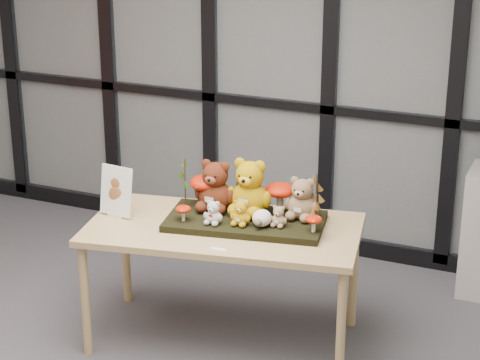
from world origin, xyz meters
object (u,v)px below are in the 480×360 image
at_px(bear_tan_back, 302,196).
at_px(bear_beige_small, 279,215).
at_px(plush_cream_hedgehog, 262,217).
at_px(diorama_tray, 245,221).
at_px(display_table, 223,237).
at_px(bear_pooh_yellow, 250,184).
at_px(bear_small_yellow, 241,211).
at_px(mushroom_back_right, 280,196).
at_px(mushroom_front_left, 183,212).
at_px(sign_holder, 116,193).
at_px(bear_brown_medium, 216,183).
at_px(mushroom_front_right, 314,223).
at_px(mushroom_back_left, 207,190).
at_px(bear_white_bow, 213,211).

relative_size(bear_tan_back, bear_beige_small, 2.00).
xyz_separation_m(bear_beige_small, plush_cream_hedgehog, (-0.08, -0.04, -0.01)).
bearing_deg(bear_beige_small, diorama_tray, 160.60).
distance_m(display_table, bear_pooh_yellow, 0.34).
height_order(bear_small_yellow, mushroom_back_right, mushroom_back_right).
distance_m(diorama_tray, bear_beige_small, 0.23).
distance_m(bear_pooh_yellow, mushroom_front_left, 0.41).
bearing_deg(bear_beige_small, bear_tan_back, 54.16).
xyz_separation_m(diorama_tray, sign_holder, (-0.73, -0.18, 0.12)).
relative_size(bear_brown_medium, mushroom_front_right, 3.15).
xyz_separation_m(bear_tan_back, mushroom_front_right, (0.13, -0.16, -0.08)).
xyz_separation_m(display_table, diorama_tray, (0.10, 0.08, 0.09)).
xyz_separation_m(diorama_tray, bear_brown_medium, (-0.21, 0.05, 0.18)).
relative_size(bear_brown_medium, bear_tan_back, 1.24).
bearing_deg(bear_brown_medium, diorama_tray, -25.20).
relative_size(bear_brown_medium, mushroom_back_left, 1.55).
xyz_separation_m(bear_white_bow, mushroom_back_left, (-0.14, 0.21, 0.03)).
distance_m(bear_tan_back, mushroom_front_left, 0.67).
bearing_deg(sign_holder, bear_brown_medium, 29.61).
bearing_deg(mushroom_front_right, bear_beige_small, -179.57).
bearing_deg(sign_holder, bear_pooh_yellow, 25.52).
bearing_deg(sign_holder, bear_small_yellow, 11.82).
height_order(plush_cream_hedgehog, mushroom_front_right, plush_cream_hedgehog).
bearing_deg(bear_small_yellow, display_table, 159.80).
bearing_deg(bear_small_yellow, bear_beige_small, 7.20).
xyz_separation_m(mushroom_back_left, mushroom_front_right, (0.69, -0.10, -0.05)).
bearing_deg(bear_small_yellow, mushroom_back_right, 52.52).
bearing_deg(diorama_tray, mushroom_back_right, 37.85).
xyz_separation_m(bear_small_yellow, mushroom_front_left, (-0.32, -0.07, -0.03)).
xyz_separation_m(diorama_tray, mushroom_front_left, (-0.30, -0.17, 0.07)).
xyz_separation_m(bear_beige_small, mushroom_front_left, (-0.52, -0.14, -0.02)).
bearing_deg(diorama_tray, display_table, -153.43).
height_order(bear_tan_back, mushroom_front_right, bear_tan_back).
bearing_deg(mushroom_back_right, plush_cream_hedgehog, -93.83).
xyz_separation_m(bear_small_yellow, plush_cream_hedgehog, (0.12, 0.03, -0.03)).
distance_m(bear_pooh_yellow, mushroom_back_right, 0.19).
height_order(diorama_tray, bear_beige_small, bear_beige_small).
height_order(bear_pooh_yellow, bear_tan_back, bear_pooh_yellow).
xyz_separation_m(bear_white_bow, mushroom_front_right, (0.55, 0.11, -0.02)).
height_order(display_table, bear_tan_back, bear_tan_back).
height_order(display_table, bear_small_yellow, bear_small_yellow).
bearing_deg(bear_pooh_yellow, bear_small_yellow, -93.90).
bearing_deg(sign_holder, mushroom_front_right, 12.90).
height_order(bear_pooh_yellow, mushroom_back_right, bear_pooh_yellow).
xyz_separation_m(mushroom_front_left, mushroom_front_right, (0.72, 0.14, 0.00)).
xyz_separation_m(bear_beige_small, mushroom_front_right, (0.20, 0.00, -0.01)).
relative_size(diorama_tray, mushroom_back_right, 4.57).
relative_size(bear_brown_medium, mushroom_front_left, 3.32).
relative_size(display_table, bear_small_yellow, 10.50).
relative_size(bear_white_bow, mushroom_front_right, 1.44).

